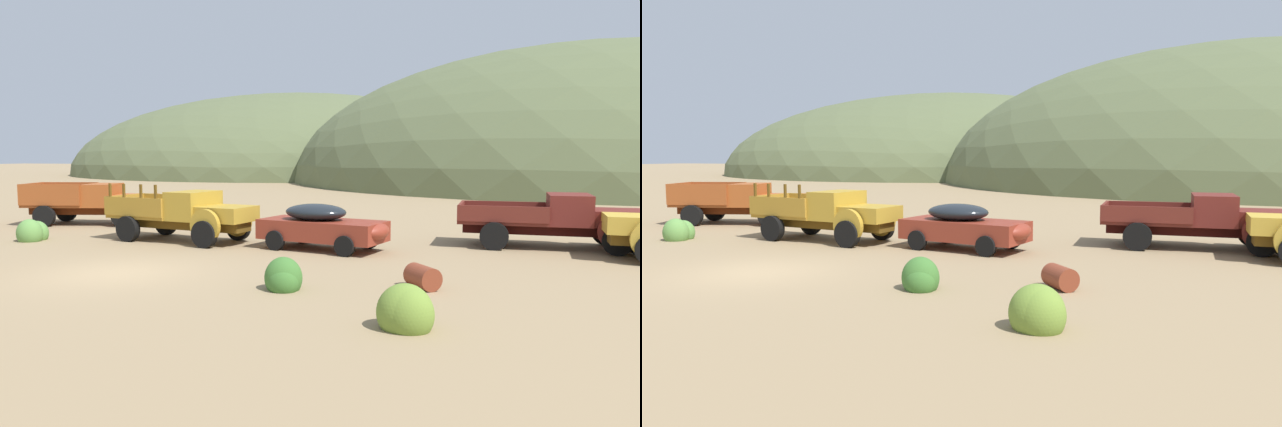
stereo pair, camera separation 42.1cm
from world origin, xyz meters
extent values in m
plane|color=#937A56|center=(0.00, 0.00, 0.00)|extent=(300.00, 300.00, 0.00)
ellipsoid|color=#56603D|center=(-25.55, 84.27, 0.00)|extent=(74.40, 73.56, 26.48)
ellipsoid|color=#56603D|center=(18.39, 65.77, 0.00)|extent=(70.77, 75.38, 31.24)
cube|color=#51220D|center=(-8.42, 9.45, 0.66)|extent=(5.62, 2.49, 0.36)
cube|color=#A34C1E|center=(-6.45, 10.02, 1.11)|extent=(2.18, 2.18, 0.55)
cube|color=#B7B2A8|center=(-5.66, 10.24, 1.09)|extent=(0.41, 1.19, 0.44)
cylinder|color=#A34C1E|center=(-6.39, 8.95, 0.76)|extent=(1.20, 0.51, 1.20)
cylinder|color=#A34C1E|center=(-6.97, 10.96, 0.76)|extent=(1.20, 0.51, 1.20)
cube|color=#A34C1E|center=(-7.92, 9.60, 1.36)|extent=(1.80, 2.30, 1.05)
cube|color=black|center=(-7.36, 9.76, 1.57)|extent=(0.52, 1.66, 0.59)
cube|color=#97471E|center=(-9.88, 9.03, 0.90)|extent=(3.29, 2.81, 0.12)
cube|color=#97471E|center=(-9.59, 8.01, 1.43)|extent=(2.73, 0.87, 0.95)
cube|color=#97471E|center=(-10.18, 10.04, 1.43)|extent=(2.73, 0.87, 0.95)
cube|color=#97471E|center=(-11.18, 8.66, 1.43)|extent=(0.68, 2.06, 0.95)
cylinder|color=black|center=(-6.37, 8.90, 0.48)|extent=(1.00, 0.53, 0.96)
cylinder|color=black|center=(-6.98, 11.01, 0.48)|extent=(1.00, 0.53, 0.96)
cylinder|color=black|center=(-9.81, 7.91, 0.48)|extent=(1.00, 0.53, 0.96)
cylinder|color=black|center=(-10.41, 10.02, 0.48)|extent=(1.00, 0.53, 0.96)
cube|color=#593D12|center=(-1.53, 6.01, 0.66)|extent=(5.56, 1.70, 0.36)
cube|color=#B28928|center=(0.47, 5.73, 1.11)|extent=(1.95, 1.92, 0.55)
cube|color=#B7B2A8|center=(1.27, 5.62, 1.09)|extent=(0.24, 1.17, 0.44)
cylinder|color=#B28928|center=(0.10, 4.76, 0.76)|extent=(1.21, 0.34, 1.20)
cylinder|color=#B28928|center=(0.38, 6.76, 0.76)|extent=(1.21, 0.34, 1.20)
cube|color=#B28928|center=(-1.01, 5.93, 1.36)|extent=(1.53, 2.11, 1.05)
cube|color=black|center=(-0.45, 5.86, 1.57)|extent=(0.28, 1.64, 0.59)
cube|color=#A47826|center=(-3.02, 6.21, 0.90)|extent=(3.02, 2.40, 0.12)
cube|color=#A47826|center=(-3.16, 5.21, 1.31)|extent=(2.76, 0.48, 0.70)
cube|color=#A47826|center=(-2.88, 7.22, 1.31)|extent=(2.76, 0.48, 0.70)
cube|color=#A47826|center=(-4.33, 6.40, 1.31)|extent=(0.38, 2.03, 0.70)
cube|color=#593D12|center=(-4.25, 5.36, 1.91)|extent=(0.09, 0.09, 0.50)
cube|color=#593D12|center=(-3.57, 5.26, 1.91)|extent=(0.09, 0.09, 0.50)
cube|color=#593D12|center=(-2.74, 5.15, 1.91)|extent=(0.09, 0.09, 0.50)
cube|color=#593D12|center=(-2.06, 5.05, 1.91)|extent=(0.09, 0.09, 0.50)
cylinder|color=black|center=(0.10, 4.71, 0.48)|extent=(0.99, 0.41, 0.96)
cylinder|color=black|center=(0.39, 6.81, 0.48)|extent=(0.99, 0.41, 0.96)
cylinder|color=black|center=(-3.39, 5.20, 0.48)|extent=(0.99, 0.41, 0.96)
cylinder|color=black|center=(-3.10, 7.29, 0.48)|extent=(0.99, 0.41, 0.96)
cube|color=maroon|center=(4.11, 5.69, 0.68)|extent=(4.56, 2.63, 0.68)
ellipsoid|color=black|center=(3.86, 5.74, 1.28)|extent=(2.50, 2.02, 0.57)
ellipsoid|color=maroon|center=(6.00, 5.32, 0.75)|extent=(1.21, 1.63, 0.61)
cylinder|color=black|center=(5.23, 4.53, 0.34)|extent=(0.71, 0.33, 0.68)
cylinder|color=black|center=(5.59, 6.34, 0.34)|extent=(0.71, 0.33, 0.68)
cylinder|color=black|center=(2.63, 5.04, 0.34)|extent=(0.71, 0.33, 0.68)
cylinder|color=black|center=(2.98, 6.84, 0.34)|extent=(0.71, 0.33, 0.68)
cube|color=black|center=(11.57, 8.59, 0.66)|extent=(5.98, 1.17, 0.36)
cube|color=maroon|center=(13.77, 8.64, 1.11)|extent=(1.92, 1.88, 0.55)
cylinder|color=maroon|center=(13.54, 7.54, 0.76)|extent=(1.20, 0.21, 1.20)
cylinder|color=maroon|center=(13.49, 9.73, 0.76)|extent=(1.20, 0.21, 1.20)
cube|color=maroon|center=(12.14, 8.61, 1.36)|extent=(1.43, 2.15, 1.05)
cube|color=black|center=(12.76, 8.62, 1.57)|extent=(0.09, 1.79, 0.59)
cube|color=maroon|center=(9.94, 8.56, 0.90)|extent=(3.06, 2.27, 0.12)
cube|color=maroon|center=(9.97, 7.45, 1.23)|extent=(3.01, 0.17, 0.55)
cube|color=maroon|center=(9.92, 9.66, 1.23)|extent=(3.01, 0.17, 0.55)
cube|color=maroon|center=(8.50, 8.52, 1.23)|extent=(0.15, 2.21, 0.55)
cylinder|color=black|center=(13.54, 7.49, 0.48)|extent=(0.97, 0.30, 0.96)
cylinder|color=black|center=(13.49, 9.78, 0.48)|extent=(0.97, 0.30, 0.96)
cylinder|color=black|center=(9.72, 7.40, 0.48)|extent=(0.97, 0.30, 0.96)
cylinder|color=black|center=(9.66, 9.70, 0.48)|extent=(0.97, 0.30, 0.96)
cube|color=gold|center=(13.99, 6.84, 1.11)|extent=(1.92, 1.73, 0.55)
cube|color=#B7B2A8|center=(13.10, 6.86, 1.09)|extent=(0.10, 1.17, 0.44)
cylinder|color=black|center=(14.26, 7.91, 0.48)|extent=(0.96, 0.29, 0.96)
cylinder|color=brown|center=(8.30, 0.73, 0.29)|extent=(1.02, 1.06, 0.57)
ellipsoid|color=#3D702D|center=(5.17, -0.57, 0.21)|extent=(0.78, 0.71, 0.78)
ellipsoid|color=#3D702D|center=(5.14, -0.24, 0.16)|extent=(0.63, 0.56, 0.58)
ellipsoid|color=#3D702D|center=(5.12, -0.44, 0.28)|extent=(0.94, 0.84, 1.03)
ellipsoid|color=#5B8E42|center=(-7.00, 4.52, 0.26)|extent=(0.86, 0.78, 0.93)
ellipsoid|color=#5B8E42|center=(-6.96, 4.10, 0.30)|extent=(0.98, 0.88, 1.08)
ellipsoid|color=olive|center=(8.61, -2.78, 0.23)|extent=(0.86, 0.77, 0.85)
ellipsoid|color=olive|center=(8.58, -2.84, 0.29)|extent=(0.98, 0.88, 1.06)
ellipsoid|color=olive|center=(8.50, -2.77, 0.31)|extent=(1.09, 0.98, 1.11)
camera|label=1|loc=(10.46, -13.75, 3.28)|focal=33.79mm
camera|label=2|loc=(10.86, -13.62, 3.28)|focal=33.79mm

